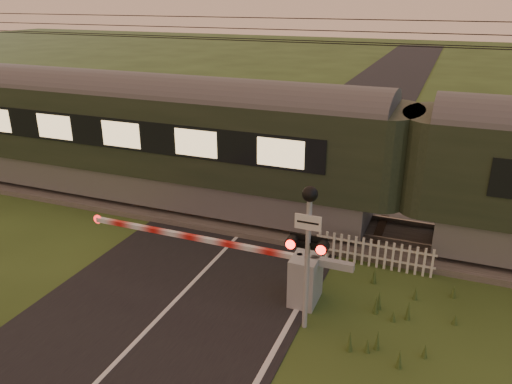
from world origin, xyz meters
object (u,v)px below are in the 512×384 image
at_px(crossing_signal, 308,234).
at_px(picket_fence, 374,253).
at_px(boom_gate, 293,273).
at_px(train, 408,166).

height_order(crossing_signal, picket_fence, crossing_signal).
bearing_deg(crossing_signal, boom_gate, 121.03).
bearing_deg(boom_gate, train, 64.07).
bearing_deg(picket_fence, train, 76.39).
height_order(train, boom_gate, train).
bearing_deg(picket_fence, crossing_signal, -106.66).
bearing_deg(train, crossing_signal, -105.53).
relative_size(boom_gate, picket_fence, 2.25).
bearing_deg(boom_gate, picket_fence, 55.08).
xyz_separation_m(train, picket_fence, (-0.46, -1.89, -1.89)).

